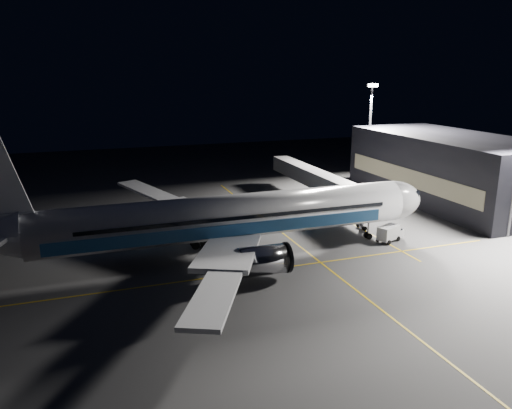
{
  "coord_description": "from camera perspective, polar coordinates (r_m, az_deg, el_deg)",
  "views": [
    {
      "loc": [
        -17.04,
        -58.23,
        23.18
      ],
      "look_at": [
        4.27,
        1.98,
        6.0
      ],
      "focal_mm": 35.0,
      "sensor_mm": 36.0,
      "label": 1
    }
  ],
  "objects": [
    {
      "name": "guide_line_cross",
      "position": [
        59.62,
        -1.33,
        -7.82
      ],
      "size": [
        70.0,
        0.25,
        0.01
      ],
      "primitive_type": "cube",
      "color": "gold",
      "rests_on": "ground"
    },
    {
      "name": "airliner",
      "position": [
        63.01,
        -3.99,
        -1.6
      ],
      "size": [
        61.48,
        54.22,
        16.64
      ],
      "color": "silver",
      "rests_on": "ground"
    },
    {
      "name": "service_truck",
      "position": [
        72.52,
        15.08,
        -3.12
      ],
      "size": [
        4.72,
        3.34,
        2.25
      ],
      "rotation": [
        0.0,
        0.0,
        0.41
      ],
      "color": "silver",
      "rests_on": "ground"
    },
    {
      "name": "safety_cone_b",
      "position": [
        68.49,
        -4.39,
        -4.47
      ],
      "size": [
        0.45,
        0.45,
        0.67
      ],
      "primitive_type": "cone",
      "color": "red",
      "rests_on": "ground"
    },
    {
      "name": "ground",
      "position": [
        64.95,
        -2.99,
        -5.88
      ],
      "size": [
        200.0,
        200.0,
        0.0
      ],
      "primitive_type": "plane",
      "color": "#4C4C4F",
      "rests_on": "ground"
    },
    {
      "name": "floodlight_mast_north",
      "position": [
        107.28,
        12.9,
        8.9
      ],
      "size": [
        2.4,
        0.68,
        20.7
      ],
      "color": "#59595E",
      "rests_on": "ground"
    },
    {
      "name": "safety_cone_c",
      "position": [
        76.48,
        -10.78,
        -2.63
      ],
      "size": [
        0.4,
        0.4,
        0.59
      ],
      "primitive_type": "cone",
      "color": "red",
      "rests_on": "ground"
    },
    {
      "name": "baggage_tug",
      "position": [
        73.72,
        -5.71,
        -2.78
      ],
      "size": [
        2.19,
        1.82,
        1.5
      ],
      "rotation": [
        0.0,
        0.0,
        0.09
      ],
      "color": "black",
      "rests_on": "ground"
    },
    {
      "name": "guide_line_side",
      "position": [
        81.95,
        9.86,
        -1.6
      ],
      "size": [
        0.25,
        40.0,
        0.01
      ],
      "primitive_type": "cube",
      "color": "gold",
      "rests_on": "ground"
    },
    {
      "name": "terminal",
      "position": [
        97.38,
        21.31,
        3.86
      ],
      "size": [
        18.12,
        40.0,
        12.0
      ],
      "color": "black",
      "rests_on": "ground"
    },
    {
      "name": "jet_bridge",
      "position": [
        87.69,
        7.44,
        2.68
      ],
      "size": [
        3.6,
        34.4,
        6.3
      ],
      "color": "#B2B2B7",
      "rests_on": "ground"
    },
    {
      "name": "safety_cone_a",
      "position": [
        77.65,
        -5.94,
        -2.15
      ],
      "size": [
        0.43,
        0.43,
        0.64
      ],
      "primitive_type": "cone",
      "color": "red",
      "rests_on": "ground"
    },
    {
      "name": "guide_line_main",
      "position": [
        68.25,
        5.11,
        -4.86
      ],
      "size": [
        0.25,
        80.0,
        0.01
      ],
      "primitive_type": "cube",
      "color": "gold",
      "rests_on": "ground"
    }
  ]
}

